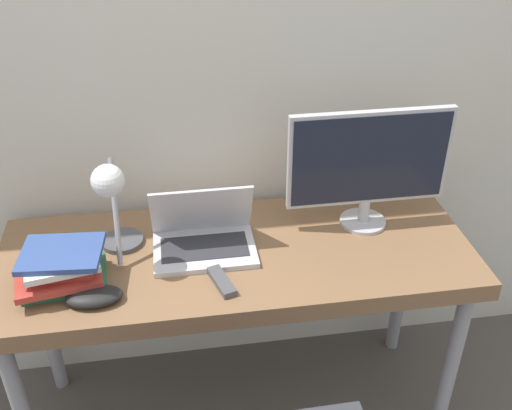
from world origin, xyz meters
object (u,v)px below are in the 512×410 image
at_px(laptop, 204,236).
at_px(desk_lamp, 112,199).
at_px(monitor, 369,163).
at_px(book_stack, 62,269).
at_px(game_controller, 94,296).

xyz_separation_m(laptop, desk_lamp, (-0.26, -0.03, 0.18)).
relative_size(laptop, monitor, 0.60).
xyz_separation_m(book_stack, game_controller, (0.09, -0.09, -0.04)).
bearing_deg(book_stack, monitor, 10.77).
distance_m(laptop, desk_lamp, 0.31).
relative_size(monitor, game_controller, 3.29).
bearing_deg(game_controller, laptop, 32.39).
xyz_separation_m(laptop, monitor, (0.54, 0.06, 0.18)).
relative_size(desk_lamp, book_stack, 1.33).
bearing_deg(monitor, game_controller, -162.65).
xyz_separation_m(monitor, desk_lamp, (-0.79, -0.09, -0.00)).
bearing_deg(book_stack, laptop, 15.82).
xyz_separation_m(monitor, book_stack, (-0.95, -0.18, -0.17)).
height_order(laptop, monitor, monitor).
height_order(monitor, book_stack, monitor).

